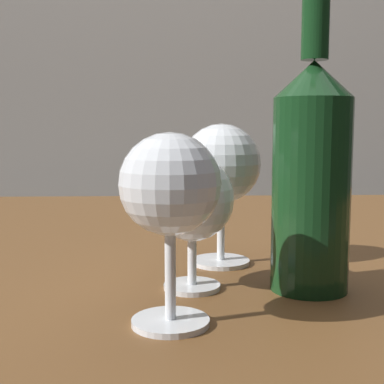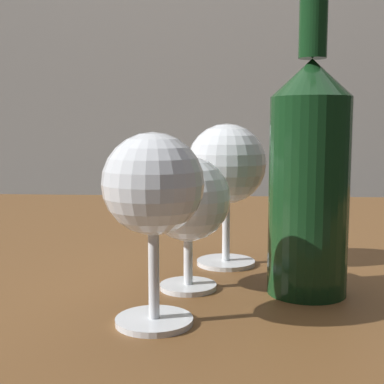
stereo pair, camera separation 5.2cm
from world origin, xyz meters
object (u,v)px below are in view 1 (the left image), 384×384
Objects in this scene: wine_glass_port at (170,190)px; wine_bottle at (311,171)px; wine_glass_white at (219,167)px; wine_glass_cabernet at (192,201)px.

wine_bottle is (0.14, 0.09, 0.01)m from wine_glass_port.
wine_glass_port is 0.96× the size of wine_glass_white.
wine_bottle reaches higher than wine_glass_port.
wine_bottle is (0.12, -0.01, 0.03)m from wine_glass_cabernet.
wine_glass_white is (0.03, 0.10, 0.03)m from wine_glass_cabernet.
wine_glass_white reaches higher than wine_glass_port.
wine_glass_cabernet is (0.02, 0.10, -0.02)m from wine_glass_port.
wine_glass_port is 0.16m from wine_bottle.
wine_glass_port reaches higher than wine_glass_cabernet.
wine_glass_port is 0.10m from wine_glass_cabernet.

